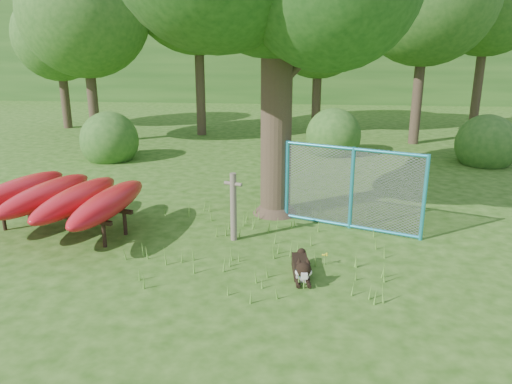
{
  "coord_description": "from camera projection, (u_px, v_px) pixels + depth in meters",
  "views": [
    {
      "loc": [
        1.02,
        -7.32,
        3.63
      ],
      "look_at": [
        0.2,
        1.2,
        1.0
      ],
      "focal_mm": 35.0,
      "sensor_mm": 36.0,
      "label": 1
    }
  ],
  "objects": [
    {
      "name": "shrub_mid",
      "position": [
        333.0,
        154.0,
        16.5
      ],
      "size": [
        1.8,
        1.8,
        1.8
      ],
      "primitive_type": "sphere",
      "color": "#28561B",
      "rests_on": "ground"
    },
    {
      "name": "bg_tree_f",
      "position": [
        58.0,
        36.0,
        20.22
      ],
      "size": [
        3.6,
        3.6,
        5.55
      ],
      "color": "#372A1E",
      "rests_on": "ground"
    },
    {
      "name": "bg_tree_a",
      "position": [
        84.0,
        13.0,
        16.91
      ],
      "size": [
        4.4,
        4.4,
        6.7
      ],
      "color": "#372A1E",
      "rests_on": "ground"
    },
    {
      "name": "ground",
      "position": [
        237.0,
        272.0,
        8.12
      ],
      "size": [
        80.0,
        80.0,
        0.0
      ],
      "primitive_type": "plane",
      "color": "#21490E",
      "rests_on": "ground"
    },
    {
      "name": "husky_dog",
      "position": [
        302.0,
        268.0,
        7.88
      ],
      "size": [
        0.33,
        1.05,
        0.47
      ],
      "rotation": [
        0.0,
        0.0,
        0.1
      ],
      "color": "black",
      "rests_on": "ground"
    },
    {
      "name": "wooded_hillside",
      "position": [
        291.0,
        49.0,
        33.88
      ],
      "size": [
        80.0,
        12.0,
        6.0
      ],
      "primitive_type": "cube",
      "color": "#28561B",
      "rests_on": "ground"
    },
    {
      "name": "kayak_rack",
      "position": [
        61.0,
        197.0,
        9.57
      ],
      "size": [
        3.15,
        3.38,
        0.95
      ],
      "rotation": [
        0.0,
        0.0,
        -0.26
      ],
      "color": "black",
      "rests_on": "ground"
    },
    {
      "name": "fence_section",
      "position": [
        352.0,
        188.0,
        9.77
      ],
      "size": [
        2.66,
        1.11,
        2.75
      ],
      "rotation": [
        0.0,
        0.0,
        -0.38
      ],
      "color": "#29A0C2",
      "rests_on": "ground"
    },
    {
      "name": "shrub_right",
      "position": [
        484.0,
        164.0,
        15.14
      ],
      "size": [
        1.8,
        1.8,
        1.8
      ],
      "primitive_type": "sphere",
      "color": "#28561B",
      "rests_on": "ground"
    },
    {
      "name": "shrub_left",
      "position": [
        111.0,
        159.0,
        15.71
      ],
      "size": [
        1.8,
        1.8,
        1.8
      ],
      "primitive_type": "sphere",
      "color": "#28561B",
      "rests_on": "ground"
    },
    {
      "name": "wildflower_clump",
      "position": [
        325.0,
        256.0,
        8.32
      ],
      "size": [
        0.1,
        0.09,
        0.21
      ],
      "rotation": [
        0.0,
        0.0,
        0.38
      ],
      "color": "#5A9330",
      "rests_on": "ground"
    },
    {
      "name": "wooden_post",
      "position": [
        233.0,
        205.0,
        9.22
      ],
      "size": [
        0.35,
        0.19,
        1.3
      ],
      "rotation": [
        0.0,
        0.0,
        -0.36
      ],
      "color": "brown",
      "rests_on": "ground"
    },
    {
      "name": "bg_tree_c",
      "position": [
        319.0,
        26.0,
        19.15
      ],
      "size": [
        4.0,
        4.0,
        6.12
      ],
      "color": "#372A1E",
      "rests_on": "ground"
    }
  ]
}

